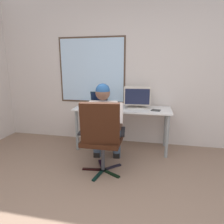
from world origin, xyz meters
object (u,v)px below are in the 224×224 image
at_px(office_chair, 101,134).
at_px(laptop, 98,102).
at_px(wine_glass, 115,104).
at_px(crt_monitor, 137,96).
at_px(cd_case, 156,110).
at_px(desk, 122,113).
at_px(person_seated, 104,124).

xyz_separation_m(office_chair, laptop, (-0.33, 1.04, 0.22)).
bearing_deg(office_chair, wine_glass, 88.26).
relative_size(crt_monitor, cd_case, 2.76).
relative_size(desk, wine_glass, 12.20).
relative_size(desk, cd_case, 9.82).
height_order(laptop, wine_glass, laptop).
xyz_separation_m(crt_monitor, laptop, (-0.70, 0.04, -0.14)).
height_order(desk, cd_case, cd_case).
xyz_separation_m(desk, office_chair, (-0.12, -0.95, -0.05)).
xyz_separation_m(desk, wine_glass, (-0.10, -0.13, 0.19)).
xyz_separation_m(laptop, cd_case, (1.01, -0.18, -0.06)).
height_order(office_chair, wine_glass, office_chair).
distance_m(office_chair, cd_case, 1.11).
bearing_deg(desk, office_chair, -97.35).
bearing_deg(office_chair, person_seated, 95.89).
bearing_deg(crt_monitor, office_chair, -109.91).
relative_size(desk, office_chair, 1.60).
bearing_deg(cd_case, laptop, 169.83).
relative_size(office_chair, cd_case, 6.13).
bearing_deg(cd_case, wine_glass, -176.53).
height_order(office_chair, crt_monitor, crt_monitor).
xyz_separation_m(office_chair, cd_case, (0.68, 0.86, 0.16)).
relative_size(laptop, wine_glass, 2.63).
distance_m(desk, laptop, 0.49).
distance_m(laptop, cd_case, 1.03).
bearing_deg(office_chair, cd_case, 51.54).
bearing_deg(person_seated, crt_monitor, 62.25).
relative_size(office_chair, person_seated, 0.84).
xyz_separation_m(desk, laptop, (-0.45, 0.09, 0.16)).
bearing_deg(wine_glass, office_chair, -91.74).
distance_m(person_seated, cd_case, 0.93).
bearing_deg(wine_glass, cd_case, 3.47).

